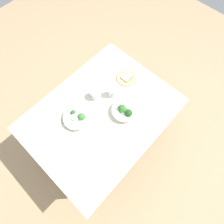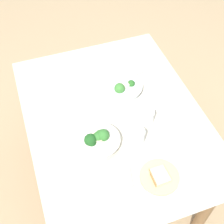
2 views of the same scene
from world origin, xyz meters
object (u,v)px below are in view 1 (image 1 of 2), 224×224
table_knife_left (115,154)px  napkin_folded_lower (134,98)px  water_glass_side (112,92)px  bread_side_plate (127,78)px  broccoli_bowl_far (77,117)px  fork_by_far_bowl (146,119)px  napkin_folded_upper (53,124)px  fork_by_near_bowl (64,130)px  broccoli_bowl_near (125,111)px  water_glass_center (95,94)px

table_knife_left → napkin_folded_lower: 0.54m
water_glass_side → bread_side_plate: bearing=5.0°
broccoli_bowl_far → fork_by_far_bowl: (0.40, -0.44, -0.03)m
bread_side_plate → napkin_folded_lower: 0.22m
table_knife_left → napkin_folded_upper: size_ratio=1.17×
fork_by_near_bowl → napkin_folded_lower: napkin_folded_lower is taller
broccoli_bowl_near → napkin_folded_lower: broccoli_bowl_near is taller
broccoli_bowl_far → water_glass_center: bearing=8.8°
fork_by_near_bowl → napkin_folded_lower: size_ratio=0.48×
broccoli_bowl_far → water_glass_center: size_ratio=2.74×
fork_by_near_bowl → table_knife_left: 0.48m
fork_by_near_bowl → fork_by_far_bowl: bearing=-44.7°
napkin_folded_upper → table_knife_left: bearing=-72.7°
broccoli_bowl_near → napkin_folded_upper: broccoli_bowl_near is taller
broccoli_bowl_near → broccoli_bowl_far: bearing=141.2°
fork_by_far_bowl → table_knife_left: 0.41m
water_glass_center → napkin_folded_upper: water_glass_center is taller
water_glass_center → fork_by_far_bowl: size_ratio=0.86×
fork_by_far_bowl → fork_by_near_bowl: bearing=170.3°
water_glass_center → fork_by_near_bowl: (-0.41, -0.03, -0.04)m
broccoli_bowl_near → bread_side_plate: (0.28, 0.22, -0.03)m
water_glass_side → water_glass_center: bearing=139.9°
table_knife_left → fork_by_far_bowl: bearing=58.2°
water_glass_side → fork_by_far_bowl: size_ratio=0.96×
table_knife_left → napkin_folded_lower: bearing=81.9°
bread_side_plate → table_knife_left: bearing=-146.4°
water_glass_side → table_knife_left: 0.54m
broccoli_bowl_far → fork_by_near_bowl: (-0.15, 0.01, -0.03)m
fork_by_near_bowl → water_glass_side: bearing=-12.9°
water_glass_center → napkin_folded_upper: size_ratio=0.51×
bread_side_plate → fork_by_near_bowl: 0.76m
napkin_folded_upper → water_glass_center: bearing=-9.9°
broccoli_bowl_near → napkin_folded_lower: bearing=11.1°
water_glass_center → fork_by_far_bowl: water_glass_center is taller
broccoli_bowl_near → fork_by_near_bowl: bearing=150.2°
water_glass_center → table_knife_left: (-0.27, -0.48, -0.04)m
water_glass_side → napkin_folded_lower: 0.21m
table_knife_left → water_glass_center: bearing=119.3°
table_knife_left → napkin_folded_upper: bearing=165.5°
bread_side_plate → water_glass_side: size_ratio=2.08×
fork_by_near_bowl → napkin_folded_upper: bearing=99.8°
fork_by_far_bowl → water_glass_side: bearing=123.8°
bread_side_plate → fork_by_near_bowl: size_ratio=1.89×
broccoli_bowl_far → fork_by_far_bowl: bearing=-47.7°
bread_side_plate → napkin_folded_upper: bearing=168.9°
water_glass_side → napkin_folded_upper: 0.58m
water_glass_side → napkin_folded_lower: water_glass_side is taller
water_glass_side → table_knife_left: water_glass_side is taller
water_glass_center → fork_by_near_bowl: 0.41m
bread_side_plate → fork_by_far_bowl: (-0.20, -0.40, -0.01)m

